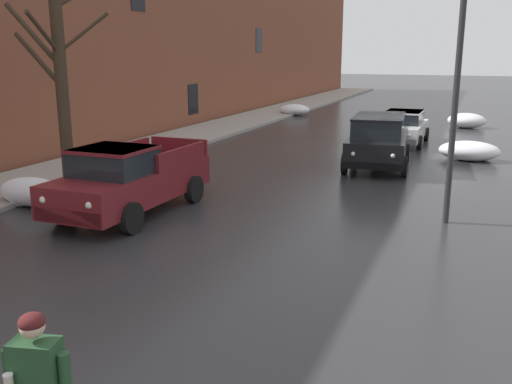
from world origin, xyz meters
The scene contains 11 objects.
left_sidewalk_slab centered at (-6.85, 18.00, 0.06)m, with size 3.29×80.00×0.13m, color gray.
brick_townhouse_facade centered at (-9.00, 18.00, 5.03)m, with size 0.63×80.00×10.07m.
snow_bank_along_left_kerb centered at (5.06, 28.82, 0.38)m, with size 1.94×1.49×0.78m.
snow_bank_mid_block_left centered at (-5.25, 31.33, 0.34)m, with size 1.95×1.38×0.70m.
snow_bank_near_corner_right centered at (5.55, 19.07, 0.36)m, with size 2.18×1.29×0.73m.
snow_bank_along_right_kerb centered at (-4.91, 8.01, 0.36)m, with size 1.95×1.03×0.75m.
bare_tree_second_along_sidewalk centered at (-5.23, 9.79, 3.25)m, with size 2.93×2.92×6.21m.
pickup_truck_maroon_approaching_near_lane centered at (-2.12, 8.33, 0.88)m, with size 2.15×4.94×1.76m.
suv_black_parked_kerbside_close centered at (2.56, 16.41, 0.99)m, with size 2.41×4.42×1.82m.
sedan_white_parked_kerbside_mid centered at (2.64, 22.16, 0.75)m, with size 2.01×4.32×1.42m.
street_lamp_post centered at (5.24, 10.44, 3.46)m, with size 0.44×0.24×6.21m.
Camera 1 is at (5.84, -3.19, 3.94)m, focal length 39.88 mm.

